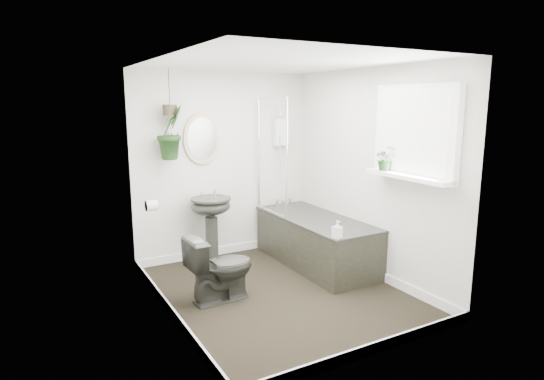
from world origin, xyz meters
TOP-DOWN VIEW (x-y plane):
  - floor at (0.00, 0.00)m, footprint 2.30×2.80m
  - ceiling at (0.00, 0.00)m, footprint 2.30×2.80m
  - wall_back at (0.00, 1.41)m, footprint 2.30×0.02m
  - wall_front at (0.00, -1.41)m, footprint 2.30×0.02m
  - wall_left at (-1.16, 0.00)m, footprint 0.02×2.80m
  - wall_right at (1.16, 0.00)m, footprint 0.02×2.80m
  - skirting at (0.00, 0.00)m, footprint 2.30×2.80m
  - bathtub at (0.80, 0.50)m, footprint 0.72×1.72m
  - bath_screen at (0.47, 0.99)m, footprint 0.04×0.72m
  - shower_box at (0.80, 1.34)m, footprint 0.20×0.10m
  - oval_mirror at (-0.28, 1.37)m, footprint 0.46×0.03m
  - wall_sconce at (-0.68, 1.36)m, footprint 0.04×0.04m
  - toilet_roll_holder at (-1.10, 0.70)m, footprint 0.11×0.11m
  - window_recess at (1.09, -0.70)m, footprint 0.08×1.00m
  - window_sill at (1.02, -0.70)m, footprint 0.18×1.00m
  - window_blinds at (1.04, -0.70)m, footprint 0.01×0.86m
  - toilet at (-0.60, 0.12)m, footprint 0.68×0.41m
  - pedestal_sink at (-0.28, 1.14)m, footprint 0.51×0.44m
  - sill_plant at (1.01, -0.40)m, footprint 0.28×0.26m
  - hanging_plant at (-0.70, 1.25)m, footprint 0.43×0.41m
  - soap_bottle at (0.51, -0.29)m, footprint 0.09×0.09m
  - hanging_pot at (-0.70, 1.25)m, footprint 0.16×0.16m

SIDE VIEW (x-z plane):
  - floor at x=0.00m, z-range -0.02..0.00m
  - skirting at x=0.00m, z-range 0.00..0.10m
  - bathtub at x=0.80m, z-range 0.00..0.58m
  - toilet at x=-0.60m, z-range 0.00..0.67m
  - pedestal_sink at x=-0.28m, z-range 0.00..0.82m
  - soap_bottle at x=0.51m, z-range 0.58..0.76m
  - toilet_roll_holder at x=-1.10m, z-range 0.84..0.96m
  - wall_back at x=0.00m, z-range 0.00..2.30m
  - wall_front at x=0.00m, z-range 0.00..2.30m
  - wall_left at x=-1.16m, z-range 0.00..2.30m
  - wall_right at x=1.16m, z-range 0.00..2.30m
  - window_sill at x=1.02m, z-range 1.21..1.25m
  - bath_screen at x=0.47m, z-range 0.58..1.98m
  - sill_plant at x=1.01m, z-range 1.25..1.50m
  - wall_sconce at x=-0.68m, z-range 1.29..1.51m
  - oval_mirror at x=-0.28m, z-range 1.19..1.81m
  - shower_box at x=0.80m, z-range 1.38..1.73m
  - hanging_plant at x=-0.70m, z-range 1.29..1.91m
  - window_recess at x=1.09m, z-range 1.20..2.10m
  - window_blinds at x=1.04m, z-range 1.27..2.03m
  - hanging_pot at x=-0.70m, z-range 1.79..1.91m
  - ceiling at x=0.00m, z-range 2.30..2.32m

